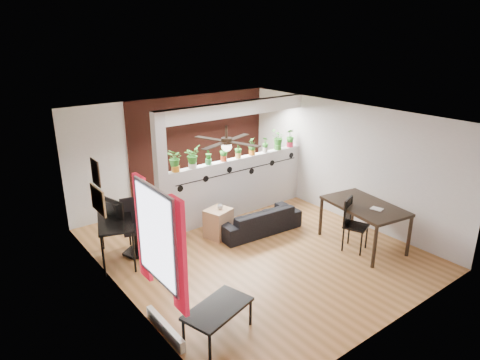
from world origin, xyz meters
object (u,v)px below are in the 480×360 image
object	(u,v)px
potted_plant_5	(252,146)
computer_desk	(115,224)
ceiling_fan	(227,143)
potted_plant_4	(238,149)
folding_chair	(352,220)
cup	(220,207)
potted_plant_0	(175,160)
office_chair	(135,230)
potted_plant_3	(224,152)
potted_plant_7	(278,139)
dining_table	(365,209)
sofa	(258,220)
coffee_table	(218,310)
potted_plant_8	(290,138)
potted_plant_2	(208,155)
potted_plant_6	(265,144)
potted_plant_1	(192,156)
cube_shelf	(218,223)

from	to	relation	value
potted_plant_5	computer_desk	distance (m)	3.56
ceiling_fan	computer_desk	size ratio (longest dim) A/B	0.94
potted_plant_4	folding_chair	distance (m)	2.90
cup	ceiling_fan	bearing A→B (deg)	-119.08
potted_plant_0	office_chair	distance (m)	1.59
potted_plant_3	potted_plant_7	size ratio (longest dim) A/B	0.84
folding_chair	potted_plant_4	bearing A→B (deg)	105.11
ceiling_fan	potted_plant_0	size ratio (longest dim) A/B	2.58
potted_plant_3	dining_table	xyz separation A→B (m)	(1.42, -2.70, -0.79)
sofa	coffee_table	size ratio (longest dim) A/B	1.59
cup	dining_table	world-z (taller)	dining_table
potted_plant_7	potted_plant_8	size ratio (longest dim) A/B	1.08
potted_plant_2	sofa	size ratio (longest dim) A/B	0.22
potted_plant_5	dining_table	distance (m)	2.89
ceiling_fan	dining_table	bearing A→B (deg)	-18.95
potted_plant_3	cup	size ratio (longest dim) A/B	3.47
office_chair	potted_plant_8	bearing A→B (deg)	3.74
computer_desk	folding_chair	world-z (taller)	folding_chair
potted_plant_0	sofa	xyz separation A→B (m)	(1.36, -0.98, -1.34)
computer_desk	dining_table	world-z (taller)	dining_table
potted_plant_4	potted_plant_6	size ratio (longest dim) A/B	1.04
potted_plant_1	potted_plant_7	distance (m)	2.37
computer_desk	coffee_table	size ratio (longest dim) A/B	1.16
potted_plant_7	cube_shelf	distance (m)	2.65
potted_plant_5	computer_desk	world-z (taller)	potted_plant_5
dining_table	folding_chair	world-z (taller)	folding_chair
potted_plant_6	folding_chair	size ratio (longest dim) A/B	0.35
cube_shelf	coffee_table	distance (m)	3.05
potted_plant_6	dining_table	world-z (taller)	potted_plant_6
folding_chair	sofa	bearing A→B (deg)	119.12
potted_plant_4	computer_desk	world-z (taller)	potted_plant_4
cup	dining_table	distance (m)	2.85
potted_plant_5	ceiling_fan	bearing A→B (deg)	-137.94
cup	potted_plant_4	bearing A→B (deg)	34.55
dining_table	potted_plant_0	bearing A→B (deg)	133.96
ceiling_fan	potted_plant_0	xyz separation A→B (m)	(0.02, 1.80, -0.72)
potted_plant_0	cube_shelf	world-z (taller)	potted_plant_0
potted_plant_4	cup	size ratio (longest dim) A/B	3.27
potted_plant_0	cup	size ratio (longest dim) A/B	4.07
ceiling_fan	potted_plant_5	world-z (taller)	ceiling_fan
potted_plant_0	cube_shelf	distance (m)	1.56
potted_plant_0	sofa	bearing A→B (deg)	-35.66
dining_table	coffee_table	bearing A→B (deg)	-172.91
potted_plant_1	cube_shelf	size ratio (longest dim) A/B	0.78
potted_plant_2	potted_plant_6	distance (m)	1.58
potted_plant_1	coffee_table	world-z (taller)	potted_plant_1
potted_plant_1	potted_plant_8	xyz separation A→B (m)	(2.77, -0.00, -0.02)
folding_chair	coffee_table	distance (m)	3.52
ceiling_fan	potted_plant_8	world-z (taller)	ceiling_fan
potted_plant_1	potted_plant_0	bearing A→B (deg)	-180.00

